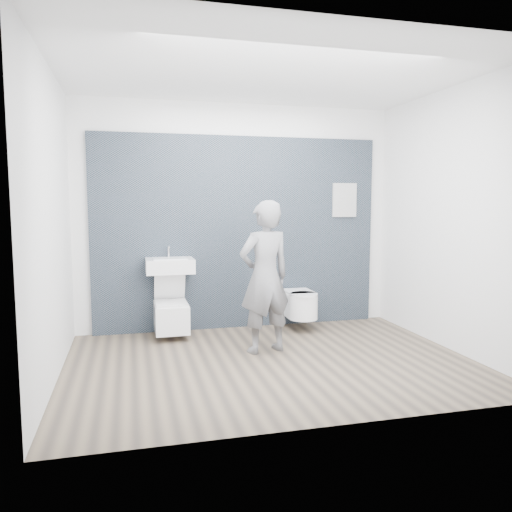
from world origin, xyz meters
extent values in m
plane|color=brown|center=(0.00, 0.00, 0.00)|extent=(4.00, 4.00, 0.00)
plane|color=silver|center=(0.00, 1.50, 1.40)|extent=(4.00, 0.00, 4.00)
plane|color=silver|center=(0.00, -1.50, 1.40)|extent=(4.00, 0.00, 4.00)
plane|color=silver|center=(-2.00, 0.00, 1.40)|extent=(0.00, 3.00, 3.00)
plane|color=silver|center=(2.00, 0.00, 1.40)|extent=(0.00, 3.00, 3.00)
plane|color=white|center=(0.00, 0.00, 2.80)|extent=(4.00, 4.00, 0.00)
cube|color=black|center=(0.00, 1.47, 0.00)|extent=(3.60, 0.06, 2.40)
cube|color=white|center=(-0.89, 1.23, 0.84)|extent=(0.56, 0.42, 0.17)
cube|color=silver|center=(-0.89, 1.21, 0.92)|extent=(0.39, 0.28, 0.03)
cylinder|color=silver|center=(-0.89, 1.38, 1.00)|extent=(0.02, 0.02, 0.14)
cylinder|color=silver|center=(-0.89, 1.33, 1.06)|extent=(0.02, 0.09, 0.02)
cylinder|color=silver|center=(-0.89, 1.42, 0.70)|extent=(0.04, 0.04, 0.11)
cube|color=white|center=(-0.89, 1.16, 0.24)|extent=(0.38, 0.56, 0.32)
cylinder|color=silver|center=(-0.89, 1.12, 0.39)|extent=(0.27, 0.27, 0.03)
cube|color=white|center=(-0.89, 1.12, 0.42)|extent=(0.36, 0.44, 0.02)
cube|color=white|center=(-0.89, 1.30, 0.61)|extent=(0.36, 0.20, 0.37)
cube|color=silver|center=(-0.89, 1.41, 0.12)|extent=(0.10, 0.06, 0.08)
cube|color=white|center=(0.71, 1.24, 0.30)|extent=(0.35, 0.41, 0.29)
cylinder|color=white|center=(0.71, 1.03, 0.30)|extent=(0.35, 0.35, 0.29)
cube|color=white|center=(0.71, 1.21, 0.47)|extent=(0.33, 0.39, 0.03)
cylinder|color=white|center=(0.71, 1.01, 0.47)|extent=(0.33, 0.33, 0.03)
cube|color=silver|center=(0.71, 1.41, 0.20)|extent=(0.10, 0.06, 0.08)
cube|color=silver|center=(1.41, 1.43, 0.00)|extent=(0.33, 0.03, 0.44)
imported|color=slate|center=(0.03, 0.34, 0.80)|extent=(0.66, 0.52, 1.61)
camera|label=1|loc=(-1.33, -4.66, 1.58)|focal=35.00mm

